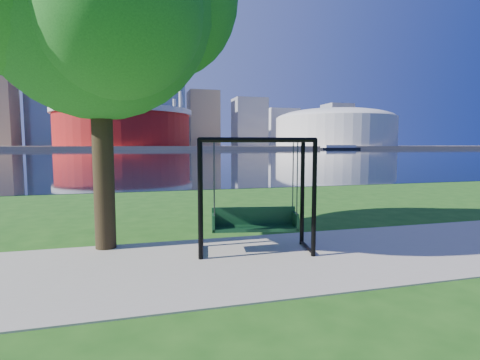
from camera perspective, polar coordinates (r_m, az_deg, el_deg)
name	(u,v)px	position (r m, az deg, el deg)	size (l,w,h in m)	color
ground	(247,255)	(8.33, 1.03, -11.30)	(900.00, 900.00, 0.00)	#1E5114
path	(254,261)	(7.86, 2.08, -12.20)	(120.00, 4.00, 0.03)	#9E937F
river	(146,154)	(109.70, -14.19, 3.89)	(900.00, 180.00, 0.02)	black
far_bank	(140,147)	(313.67, -14.98, 4.86)	(900.00, 228.00, 2.00)	#937F60
stadium	(124,126)	(243.07, -17.31, 7.84)	(83.00, 83.00, 32.00)	maroon
arena	(335,127)	(279.11, 14.28, 7.90)	(84.00, 84.00, 26.56)	beige
skyline	(134,105)	(328.77, -15.90, 10.94)	(392.00, 66.00, 96.50)	gray
swing	(255,198)	(8.28, 2.26, -2.68)	(2.63, 1.50, 2.54)	black
barge	(338,147)	(225.80, 14.77, 4.81)	(27.11, 10.35, 2.64)	black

